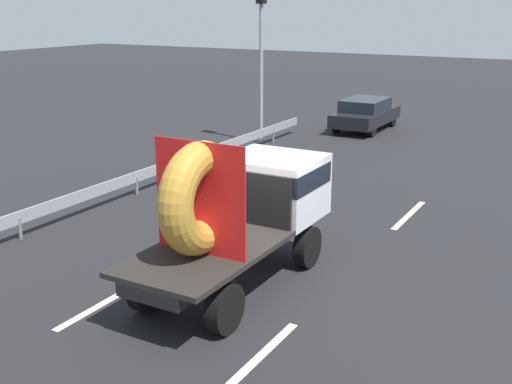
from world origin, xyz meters
TOP-DOWN VIEW (x-y plane):
  - ground_plane at (0.00, 0.00)m, footprint 120.00×120.00m
  - flatbed_truck at (-0.20, -0.25)m, footprint 2.02×5.27m
  - distant_sedan at (-3.74, 16.40)m, footprint 1.87×4.37m
  - traffic_light at (-6.50, 11.64)m, footprint 0.42×0.36m
  - guardrail at (-6.12, 5.48)m, footprint 0.10×17.39m
  - lane_dash_left_near at (-1.97, -2.68)m, footprint 0.16×2.41m
  - lane_dash_left_far at (-1.97, 5.36)m, footprint 0.16×2.75m
  - lane_dash_right_near at (1.57, -2.68)m, footprint 0.16×2.18m
  - lane_dash_right_far at (1.57, 5.46)m, footprint 0.16×2.69m

SIDE VIEW (x-z plane):
  - ground_plane at x=0.00m, z-range 0.00..0.00m
  - lane_dash_left_near at x=-1.97m, z-range 0.00..0.01m
  - lane_dash_left_far at x=-1.97m, z-range 0.00..0.01m
  - lane_dash_right_near at x=1.57m, z-range 0.00..0.01m
  - lane_dash_right_far at x=1.57m, z-range 0.00..0.01m
  - guardrail at x=-6.12m, z-range 0.18..0.89m
  - distant_sedan at x=-3.74m, z-range 0.05..1.48m
  - flatbed_truck at x=-0.20m, z-range 0.00..3.21m
  - traffic_light at x=-6.50m, z-range 0.93..7.35m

